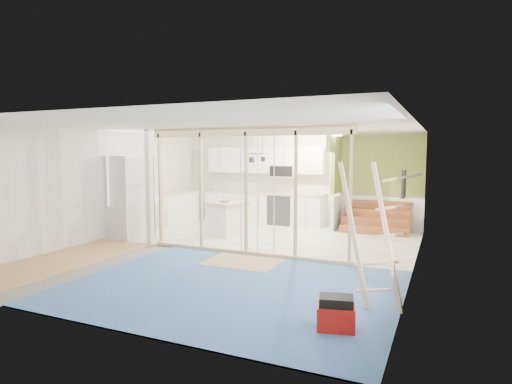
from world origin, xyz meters
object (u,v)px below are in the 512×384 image
at_px(fridge, 128,197).
at_px(island, 227,219).
at_px(toolbox, 336,314).
at_px(ladder, 375,236).

bearing_deg(fridge, island, 39.23).
bearing_deg(island, toolbox, -30.07).
xyz_separation_m(island, toolbox, (3.86, -4.58, -0.23)).
bearing_deg(island, ladder, -22.17).
bearing_deg(fridge, ladder, -12.97).
height_order(island, toolbox, island).
height_order(island, ladder, ladder).
height_order(fridge, island, fridge).
relative_size(island, toolbox, 2.24).
distance_m(fridge, toolbox, 6.88).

